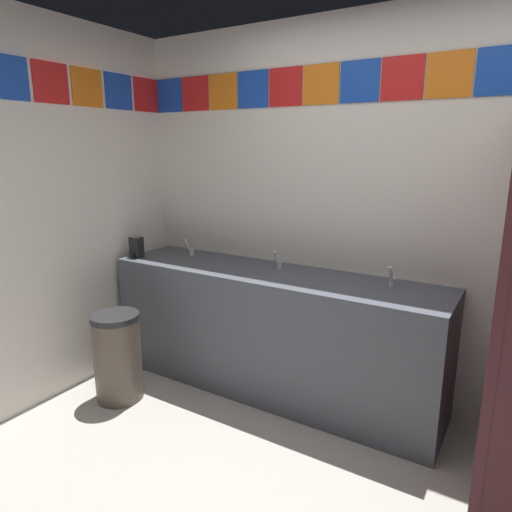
{
  "coord_description": "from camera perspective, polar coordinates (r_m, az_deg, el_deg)",
  "views": [
    {
      "loc": [
        0.63,
        -1.36,
        1.69
      ],
      "look_at": [
        -0.77,
        0.91,
        1.05
      ],
      "focal_mm": 32.02,
      "sensor_mm": 36.0,
      "label": 1
    }
  ],
  "objects": [
    {
      "name": "wall_back",
      "position": [
        3.01,
        19.29,
        4.57
      ],
      "size": [
        4.13,
        0.09,
        2.51
      ],
      "color": "silver",
      "rests_on": "ground_plane"
    },
    {
      "name": "vanity_counter",
      "position": [
        3.23,
        1.87,
        -9.22
      ],
      "size": [
        2.35,
        0.57,
        0.86
      ],
      "color": "#4C515B",
      "rests_on": "ground_plane"
    },
    {
      "name": "faucet_left",
      "position": [
        3.58,
        -8.28,
        0.88
      ],
      "size": [
        0.04,
        0.1,
        0.14
      ],
      "color": "silver",
      "rests_on": "vanity_counter"
    },
    {
      "name": "faucet_center",
      "position": [
        3.15,
        2.75,
        -0.74
      ],
      "size": [
        0.04,
        0.1,
        0.14
      ],
      "color": "silver",
      "rests_on": "vanity_counter"
    },
    {
      "name": "faucet_right",
      "position": [
        2.87,
        16.57,
        -2.72
      ],
      "size": [
        0.04,
        0.1,
        0.14
      ],
      "color": "silver",
      "rests_on": "vanity_counter"
    },
    {
      "name": "soap_dispenser",
      "position": [
        3.6,
        -14.7,
        1.08
      ],
      "size": [
        0.09,
        0.09,
        0.16
      ],
      "color": "black",
      "rests_on": "vanity_counter"
    },
    {
      "name": "trash_bin",
      "position": [
        3.3,
        -16.9,
        -11.91
      ],
      "size": [
        0.32,
        0.32,
        0.61
      ],
      "color": "brown",
      "rests_on": "ground_plane"
    }
  ]
}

